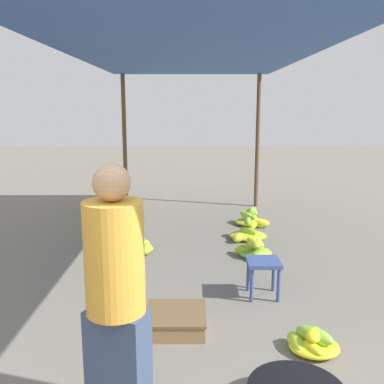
% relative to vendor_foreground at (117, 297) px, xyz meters
% --- Properties ---
extents(canopy_post_back_left, '(0.08, 0.08, 2.58)m').
position_rel_vendor_foreground_xyz_m(canopy_post_back_left, '(-0.87, 6.03, 0.44)').
color(canopy_post_back_left, brown).
rests_on(canopy_post_back_left, ground).
extents(canopy_post_back_right, '(0.08, 0.08, 2.58)m').
position_rel_vendor_foreground_xyz_m(canopy_post_back_right, '(1.73, 6.03, 0.44)').
color(canopy_post_back_right, brown).
rests_on(canopy_post_back_right, ground).
extents(canopy_tarp, '(3.00, 6.74, 0.04)m').
position_rel_vendor_foreground_xyz_m(canopy_tarp, '(0.43, 2.86, 1.75)').
color(canopy_tarp, '#33569E').
rests_on(canopy_tarp, canopy_post_front_left).
extents(vendor_foreground, '(0.45, 0.45, 1.64)m').
position_rel_vendor_foreground_xyz_m(vendor_foreground, '(0.00, 0.00, 0.00)').
color(vendor_foreground, '#384766').
rests_on(vendor_foreground, ground).
extents(stool, '(0.34, 0.34, 0.39)m').
position_rel_vendor_foreground_xyz_m(stool, '(1.19, 1.85, -0.53)').
color(stool, '#384C84').
rests_on(stool, ground).
extents(banana_pile_left_0, '(0.44, 0.42, 0.25)m').
position_rel_vendor_foreground_xyz_m(banana_pile_left_0, '(-0.27, 3.21, -0.77)').
color(banana_pile_left_0, yellow).
rests_on(banana_pile_left_0, ground).
extents(banana_pile_left_1, '(0.47, 0.45, 0.22)m').
position_rel_vendor_foreground_xyz_m(banana_pile_left_1, '(-0.57, 4.80, -0.78)').
color(banana_pile_left_1, '#8EBD33').
rests_on(banana_pile_left_1, ground).
extents(banana_pile_left_2, '(0.44, 0.47, 0.24)m').
position_rel_vendor_foreground_xyz_m(banana_pile_left_2, '(-0.60, 3.64, -0.78)').
color(banana_pile_left_2, '#89BB34').
rests_on(banana_pile_left_2, ground).
extents(banana_pile_right_0, '(0.56, 0.55, 0.32)m').
position_rel_vendor_foreground_xyz_m(banana_pile_right_0, '(1.28, 3.84, -0.77)').
color(banana_pile_right_0, yellow).
rests_on(banana_pile_right_0, ground).
extents(banana_pile_right_1, '(0.41, 0.38, 0.20)m').
position_rel_vendor_foreground_xyz_m(banana_pile_right_1, '(1.41, 0.80, -0.77)').
color(banana_pile_right_1, '#89BB33').
rests_on(banana_pile_right_1, ground).
extents(banana_pile_right_2, '(0.55, 0.51, 0.30)m').
position_rel_vendor_foreground_xyz_m(banana_pile_right_2, '(1.45, 4.63, -0.75)').
color(banana_pile_right_2, '#91BE32').
rests_on(banana_pile_right_2, ground).
extents(banana_pile_right_3, '(0.51, 0.48, 0.26)m').
position_rel_vendor_foreground_xyz_m(banana_pile_right_3, '(1.28, 3.02, -0.76)').
color(banana_pile_right_3, '#90BE32').
rests_on(banana_pile_right_3, ground).
extents(crate_near, '(0.53, 0.53, 0.16)m').
position_rel_vendor_foreground_xyz_m(crate_near, '(0.30, 1.18, -0.77)').
color(crate_near, olive).
rests_on(crate_near, ground).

